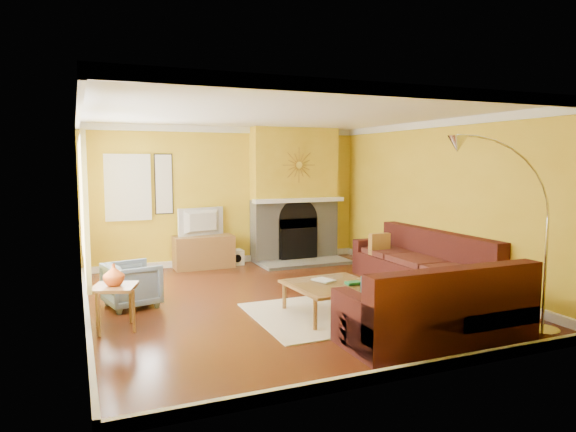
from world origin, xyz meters
name	(u,v)px	position (x,y,z in m)	size (l,w,h in m)	color
floor	(285,300)	(0.00, 0.00, -0.01)	(5.50, 6.00, 0.02)	#602B14
ceiling	(285,113)	(0.00, 0.00, 2.71)	(5.50, 6.00, 0.02)	white
wall_back	(228,196)	(0.00, 3.01, 1.35)	(5.50, 0.02, 2.70)	gold
wall_front	(411,236)	(0.00, -3.01, 1.35)	(5.50, 0.02, 2.70)	gold
wall_left	(79,216)	(-2.76, 0.00, 1.35)	(0.02, 6.00, 2.70)	gold
wall_right	(440,202)	(2.76, 0.00, 1.35)	(0.02, 6.00, 2.70)	gold
baseboard	(285,296)	(0.00, 0.00, 0.06)	(5.50, 6.00, 0.12)	white
crown_molding	(285,118)	(0.00, 0.00, 2.64)	(5.50, 6.00, 0.12)	white
window_left_near	(81,197)	(-2.72, 1.30, 1.50)	(0.06, 1.22, 1.72)	white
window_left_far	(83,208)	(-2.72, -0.60, 1.50)	(0.06, 1.22, 1.72)	white
window_back	(128,187)	(-1.90, 2.96, 1.55)	(0.82, 0.06, 1.22)	white
wall_art	(164,184)	(-1.25, 2.97, 1.60)	(0.34, 0.04, 1.14)	white
fireplace	(294,194)	(1.35, 2.80, 1.35)	(1.80, 0.40, 2.70)	gray
mantel	(299,200)	(1.35, 2.56, 1.25)	(1.92, 0.22, 0.08)	white
hearth	(305,263)	(1.35, 2.25, 0.03)	(1.80, 0.70, 0.06)	gray
sunburst	(299,165)	(1.35, 2.57, 1.95)	(0.70, 0.04, 0.70)	olive
rug	(343,312)	(0.47, -0.90, 0.01)	(2.40, 1.80, 0.02)	beige
sectional_sofa	(387,272)	(1.28, -0.72, 0.45)	(2.94, 3.97, 0.90)	#471916
coffee_table	(333,299)	(0.28, -0.95, 0.21)	(1.09, 1.09, 0.43)	white
media_console	(204,252)	(-0.58, 2.70, 0.31)	(1.12, 0.50, 0.62)	olive
tv	(203,222)	(-0.58, 2.70, 0.88)	(0.92, 0.12, 0.53)	black
subwoofer	(235,257)	(0.07, 2.77, 0.14)	(0.29, 0.29, 0.29)	white
armchair	(132,285)	(-2.12, 0.48, 0.31)	(0.67, 0.69, 0.63)	slate
side_table	(115,308)	(-2.41, -0.46, 0.27)	(0.49, 0.49, 0.54)	olive
vase	(114,275)	(-2.41, -0.46, 0.67)	(0.25, 0.25, 0.26)	#D8591E
book	(318,282)	(0.12, -0.84, 0.44)	(0.21, 0.28, 0.03)	white
arc_lamp	(506,241)	(1.61, -2.56, 1.14)	(1.44, 0.36, 2.28)	silver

